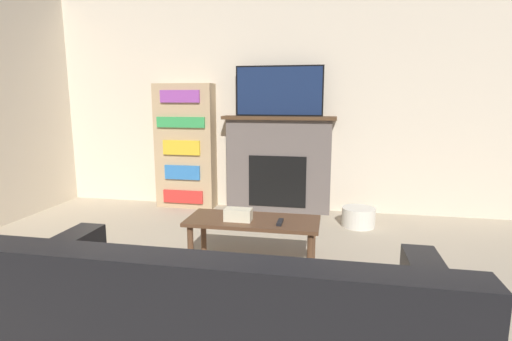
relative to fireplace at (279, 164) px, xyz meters
name	(u,v)px	position (x,y,z in m)	size (l,w,h in m)	color
wall_back	(273,102)	(-0.10, 0.14, 0.75)	(6.65, 0.06, 2.70)	beige
fireplace	(279,164)	(0.00, 0.00, 0.00)	(1.38, 0.28, 1.19)	#605651
tv	(279,91)	(0.00, -0.02, 0.89)	(1.06, 0.03, 0.60)	black
coffee_table	(253,226)	(0.03, -1.75, -0.24)	(1.09, 0.45, 0.42)	brown
tissue_box	(238,215)	(-0.08, -1.81, -0.13)	(0.22, 0.12, 0.10)	beige
remote_control	(280,222)	(0.27, -1.83, -0.17)	(0.04, 0.15, 0.02)	black
bookshelf	(185,146)	(-1.21, -0.02, 0.19)	(0.76, 0.29, 1.58)	tan
storage_basket	(358,217)	(0.96, -0.46, -0.49)	(0.36, 0.36, 0.21)	silver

